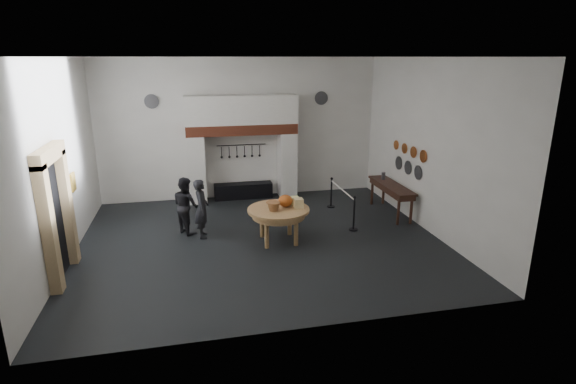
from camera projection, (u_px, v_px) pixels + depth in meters
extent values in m
cube|color=black|center=(261.00, 240.00, 11.47)|extent=(9.00, 8.00, 0.02)
cube|color=silver|center=(258.00, 57.00, 10.18)|extent=(9.00, 8.00, 0.02)
cube|color=white|center=(241.00, 129.00, 14.57)|extent=(9.00, 0.02, 4.50)
cube|color=white|center=(299.00, 205.00, 7.09)|extent=(9.00, 0.02, 4.50)
cube|color=white|center=(58.00, 163.00, 9.90)|extent=(0.02, 8.00, 4.50)
cube|color=white|center=(429.00, 147.00, 11.75)|extent=(0.02, 8.00, 4.50)
cube|color=silver|center=(197.00, 169.00, 14.28)|extent=(0.55, 0.70, 2.15)
cube|color=silver|center=(287.00, 165.00, 14.88)|extent=(0.55, 0.70, 2.15)
cube|color=#9E442B|center=(242.00, 129.00, 14.22)|extent=(3.50, 0.72, 0.32)
cube|color=silver|center=(241.00, 110.00, 14.05)|extent=(3.50, 0.70, 0.90)
cube|color=black|center=(243.00, 191.00, 14.88)|extent=(1.90, 0.45, 0.50)
cylinder|color=black|center=(241.00, 145.00, 14.64)|extent=(1.60, 0.02, 0.02)
cube|color=black|center=(54.00, 221.00, 9.26)|extent=(0.04, 1.10, 2.50)
cube|color=tan|center=(49.00, 231.00, 8.61)|extent=(0.22, 0.30, 2.60)
cube|color=tan|center=(67.00, 208.00, 9.92)|extent=(0.22, 0.30, 2.60)
cube|color=tan|center=(48.00, 154.00, 8.88)|extent=(0.22, 1.70, 0.30)
cube|color=gold|center=(73.00, 182.00, 10.85)|extent=(0.05, 0.34, 0.44)
cylinder|color=tan|center=(278.00, 210.00, 11.20)|extent=(1.64, 1.64, 0.07)
ellipsoid|color=#C8491C|center=(285.00, 201.00, 11.28)|extent=(0.36, 0.36, 0.31)
cube|color=#E2C887|center=(298.00, 203.00, 11.22)|extent=(0.22, 0.22, 0.24)
cube|color=#FCF796|center=(295.00, 200.00, 11.50)|extent=(0.18, 0.18, 0.20)
cone|color=brown|center=(274.00, 207.00, 10.99)|extent=(0.34, 0.34, 0.22)
ellipsoid|color=#9B6737|center=(272.00, 202.00, 11.48)|extent=(0.31, 0.18, 0.13)
imported|color=black|center=(202.00, 209.00, 11.50)|extent=(0.38, 0.57, 1.55)
imported|color=black|center=(186.00, 205.00, 11.80)|extent=(0.88, 0.93, 1.52)
cube|color=#351C13|center=(391.00, 185.00, 13.22)|extent=(0.55, 2.20, 0.06)
cylinder|color=#4E4E53|center=(383.00, 176.00, 13.74)|extent=(0.12, 0.12, 0.22)
cylinder|color=#C6662D|center=(423.00, 156.00, 12.02)|extent=(0.03, 0.34, 0.34)
cylinder|color=#C6662D|center=(413.00, 152.00, 12.53)|extent=(0.03, 0.32, 0.32)
cylinder|color=#C6662D|center=(404.00, 148.00, 13.05)|extent=(0.03, 0.30, 0.30)
cylinder|color=#C6662D|center=(396.00, 145.00, 13.56)|extent=(0.03, 0.28, 0.28)
cylinder|color=#4C4C51|center=(418.00, 173.00, 12.35)|extent=(0.03, 0.40, 0.40)
cylinder|color=#4C4C51|center=(408.00, 168.00, 12.91)|extent=(0.03, 0.40, 0.40)
cylinder|color=#4C4C51|center=(399.00, 163.00, 13.47)|extent=(0.03, 0.40, 0.40)
cylinder|color=#4C4C51|center=(152.00, 101.00, 13.70)|extent=(0.44, 0.03, 0.44)
cylinder|color=#4C4C51|center=(321.00, 98.00, 14.81)|extent=(0.44, 0.03, 0.44)
cylinder|color=black|center=(354.00, 214.00, 12.04)|extent=(0.05, 0.05, 0.90)
cylinder|color=black|center=(331.00, 193.00, 13.91)|extent=(0.05, 0.05, 0.90)
cylinder|color=silver|center=(342.00, 190.00, 12.86)|extent=(0.04, 2.00, 0.04)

